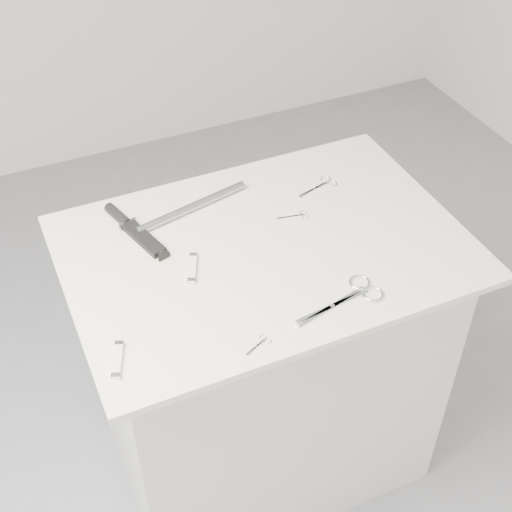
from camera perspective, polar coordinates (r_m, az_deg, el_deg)
name	(u,v)px	position (r m, az deg, el deg)	size (l,w,h in m)	color
ground	(263,453)	(2.49, 0.57, -15.46)	(4.00, 4.00, 0.01)	gray
plinth	(264,366)	(2.12, 0.65, -8.79)	(0.90, 0.60, 0.90)	beige
display_board	(265,248)	(1.79, 0.76, 0.60)	(1.00, 0.70, 0.02)	beige
large_shears	(354,295)	(1.67, 7.87, -3.08)	(0.23, 0.10, 0.01)	silver
embroidery_scissors_a	(323,184)	(2.00, 5.35, 5.72)	(0.13, 0.07, 0.00)	silver
embroidery_scissors_b	(297,216)	(1.88, 3.33, 3.24)	(0.09, 0.04, 0.00)	silver
tiny_scissors	(260,343)	(1.55, 0.34, -7.01)	(0.07, 0.04, 0.00)	silver
sheathed_knife	(132,228)	(1.85, -9.90, 2.25)	(0.10, 0.25, 0.03)	black
pocket_knife_a	(192,268)	(1.72, -5.12, -0.96)	(0.06, 0.10, 0.01)	beige
pocket_knife_b	(118,360)	(1.55, -11.02, -8.14)	(0.06, 0.10, 0.01)	beige
metal_rail	(192,207)	(1.90, -5.15, 3.92)	(0.02, 0.02, 0.33)	gray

